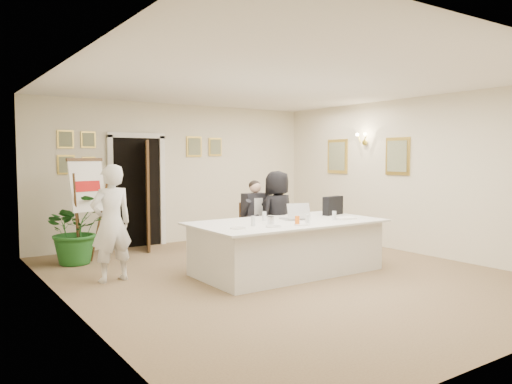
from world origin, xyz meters
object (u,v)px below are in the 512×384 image
at_px(conference_table, 287,246).
at_px(laptop_bag, 333,206).
at_px(steel_jug, 271,220).
at_px(standing_man, 111,223).
at_px(laptop, 293,210).
at_px(flip_chart, 85,216).
at_px(standing_woman, 277,216).
at_px(oj_glass, 297,220).
at_px(paper_stack, 345,218).
at_px(seated_man, 256,218).
at_px(potted_palm, 76,229).

relative_size(conference_table, laptop_bag, 6.55).
xyz_separation_m(laptop_bag, steel_jug, (-1.54, -0.37, -0.10)).
height_order(standing_man, laptop_bag, standing_man).
distance_m(laptop, laptop_bag, 0.93).
bearing_deg(flip_chart, standing_woman, -28.90).
bearing_deg(laptop_bag, oj_glass, -166.55).
relative_size(flip_chart, laptop, 4.44).
height_order(standing_woman, oj_glass, standing_woman).
height_order(standing_man, standing_woman, standing_man).
bearing_deg(standing_woman, steel_jug, 36.00).
relative_size(conference_table, paper_stack, 9.74).
distance_m(seated_man, paper_stack, 1.66).
bearing_deg(laptop, oj_glass, -108.98).
distance_m(flip_chart, laptop_bag, 4.06).
height_order(potted_palm, laptop, potted_palm).
distance_m(standing_woman, laptop_bag, 0.94).
bearing_deg(laptop, standing_man, 176.89).
xyz_separation_m(seated_man, standing_man, (-2.62, -0.27, 0.14)).
bearing_deg(laptop_bag, conference_table, 177.50).
bearing_deg(paper_stack, standing_woman, 112.64).
distance_m(laptop, steel_jug, 0.68).
bearing_deg(laptop, paper_stack, -18.46).
distance_m(potted_palm, laptop_bag, 4.22).
bearing_deg(oj_glass, seated_man, 75.75).
relative_size(seated_man, steel_jug, 12.26).
bearing_deg(oj_glass, conference_table, 70.52).
bearing_deg(potted_palm, laptop_bag, -31.19).
xyz_separation_m(seated_man, standing_woman, (0.15, -0.41, 0.08)).
xyz_separation_m(standing_man, laptop_bag, (3.50, -0.71, 0.11)).
bearing_deg(laptop, laptop_bag, 21.17).
xyz_separation_m(standing_woman, paper_stack, (0.47, -1.13, 0.04)).
xyz_separation_m(laptop_bag, paper_stack, (-0.25, -0.55, -0.14)).
distance_m(paper_stack, steel_jug, 1.31).
bearing_deg(steel_jug, standing_woman, 49.01).
bearing_deg(standing_man, potted_palm, -92.74).
xyz_separation_m(conference_table, paper_stack, (0.89, -0.33, 0.40)).
xyz_separation_m(flip_chart, potted_palm, (-0.13, 0.08, -0.21)).
bearing_deg(steel_jug, potted_palm, 128.90).
relative_size(conference_table, standing_man, 1.75).
distance_m(flip_chart, oj_glass, 3.52).
bearing_deg(flip_chart, laptop, -40.90).
bearing_deg(steel_jug, laptop, 23.01).
xyz_separation_m(flip_chart, laptop_bag, (3.47, -2.10, 0.15)).
height_order(laptop, steel_jug, laptop).
bearing_deg(steel_jug, laptop_bag, 13.44).
bearing_deg(paper_stack, laptop_bag, 65.41).
height_order(flip_chart, paper_stack, flip_chart).
bearing_deg(standing_man, laptop, 155.48).
xyz_separation_m(laptop, oj_glass, (-0.36, -0.55, -0.07)).
bearing_deg(steel_jug, conference_table, 20.13).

